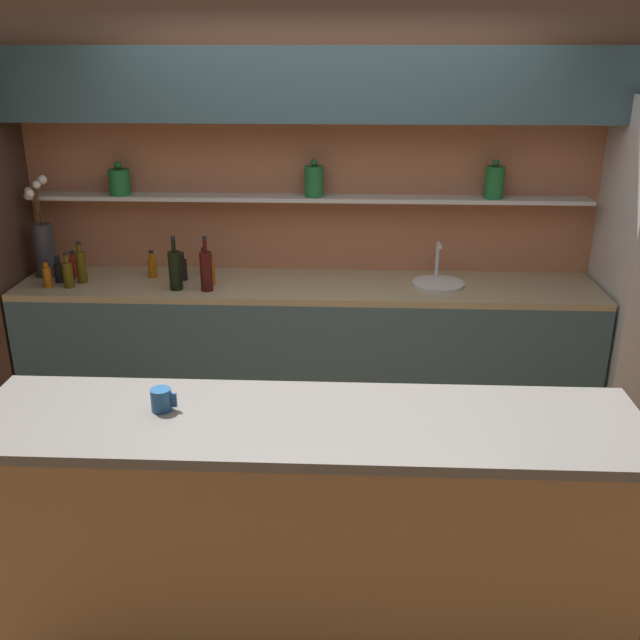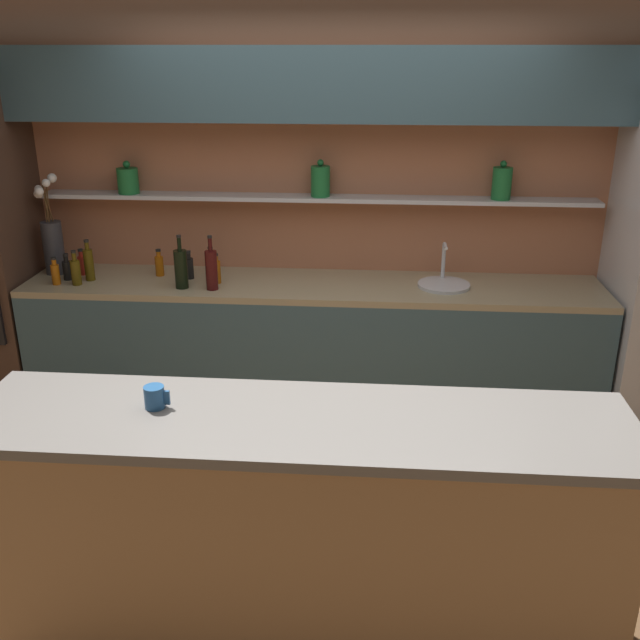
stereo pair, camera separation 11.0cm
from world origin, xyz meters
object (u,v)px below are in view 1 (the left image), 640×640
(bottle_oil_0, at_px, (68,274))
(bottle_sauce_7, at_px, (47,276))
(coffee_mug, at_px, (161,400))
(bottle_sauce_3, at_px, (59,272))
(flower_vase, at_px, (43,243))
(bottle_sauce_1, at_px, (152,266))
(bottle_wine_9, at_px, (175,270))
(sink_fixture, at_px, (438,282))
(bottle_oil_4, at_px, (81,266))
(bottle_sauce_5, at_px, (183,268))
(bottle_sauce_6, at_px, (74,266))
(bottle_wine_2, at_px, (206,270))
(bottle_sauce_8, at_px, (211,272))
(bottle_sauce_10, at_px, (204,264))

(bottle_oil_0, relative_size, bottle_sauce_7, 1.25)
(coffee_mug, bearing_deg, bottle_oil_0, 120.77)
(bottle_oil_0, height_order, bottle_sauce_3, bottle_oil_0)
(flower_vase, relative_size, bottle_sauce_3, 3.79)
(bottle_sauce_1, bearing_deg, bottle_wine_9, -48.22)
(sink_fixture, bearing_deg, bottle_wine_9, -174.32)
(bottle_oil_4, bearing_deg, bottle_sauce_5, 7.68)
(bottle_oil_4, bearing_deg, bottle_oil_0, -116.76)
(bottle_sauce_6, distance_m, bottle_wine_9, 0.74)
(sink_fixture, relative_size, bottle_wine_2, 0.96)
(flower_vase, bearing_deg, bottle_sauce_7, -66.25)
(flower_vase, bearing_deg, bottle_sauce_6, -5.50)
(bottle_sauce_8, bearing_deg, flower_vase, 173.80)
(bottle_oil_0, xyz_separation_m, bottle_wine_2, (0.85, -0.02, 0.04))
(flower_vase, height_order, bottle_sauce_1, flower_vase)
(bottle_sauce_3, xyz_separation_m, bottle_sauce_7, (-0.03, -0.10, 0.00))
(bottle_sauce_6, height_order, bottle_sauce_10, bottle_sauce_10)
(sink_fixture, xyz_separation_m, bottle_sauce_7, (-2.38, -0.16, 0.05))
(bottle_sauce_5, xyz_separation_m, bottle_wine_9, (0.00, -0.19, 0.05))
(bottle_sauce_1, relative_size, bottle_oil_4, 0.67)
(sink_fixture, height_order, bottle_sauce_7, sink_fixture)
(bottle_wine_2, relative_size, bottle_sauce_5, 1.85)
(bottle_sauce_6, bearing_deg, bottle_wine_2, -13.95)
(bottle_oil_0, bearing_deg, bottle_wine_2, -1.45)
(bottle_sauce_5, bearing_deg, bottle_sauce_6, 178.12)
(bottle_sauce_6, xyz_separation_m, bottle_sauce_8, (0.89, -0.10, 0.01))
(flower_vase, xyz_separation_m, coffee_mug, (1.24, -1.93, -0.08))
(bottle_sauce_1, relative_size, bottle_sauce_6, 1.03)
(bottle_oil_4, height_order, bottle_wine_9, bottle_wine_9)
(bottle_wine_2, relative_size, bottle_sauce_10, 1.82)
(sink_fixture, bearing_deg, bottle_sauce_1, 177.68)
(sink_fixture, height_order, bottle_oil_4, bottle_oil_4)
(sink_fixture, xyz_separation_m, bottle_sauce_10, (-1.47, 0.13, 0.06))
(bottle_sauce_3, relative_size, bottle_wine_9, 0.51)
(bottle_oil_4, bearing_deg, bottle_sauce_6, 130.72)
(bottle_sauce_1, height_order, bottle_sauce_7, same)
(bottle_wine_2, relative_size, bottle_sauce_3, 1.97)
(flower_vase, height_order, bottle_sauce_10, flower_vase)
(bottle_sauce_8, height_order, bottle_wine_9, bottle_wine_9)
(flower_vase, xyz_separation_m, bottle_sauce_10, (1.00, 0.06, -0.14))
(coffee_mug, bearing_deg, bottle_oil_4, 118.26)
(bottle_sauce_3, distance_m, bottle_oil_4, 0.15)
(bottle_sauce_5, height_order, bottle_sauce_10, bottle_sauce_10)
(sink_fixture, bearing_deg, bottle_sauce_10, 175.08)
(bottle_wine_2, height_order, bottle_sauce_5, bottle_wine_2)
(bottle_sauce_5, xyz_separation_m, coffee_mug, (0.36, -1.89, 0.07))
(bottle_sauce_7, bearing_deg, bottle_sauce_1, 21.37)
(bottle_oil_4, xyz_separation_m, bottle_wine_9, (0.61, -0.10, 0.02))
(bottle_sauce_5, distance_m, bottle_wine_9, 0.19)
(bottle_oil_0, distance_m, bottle_wine_2, 0.85)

